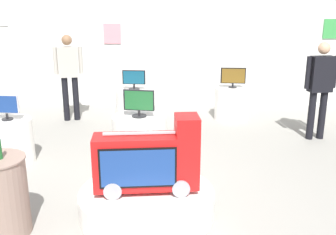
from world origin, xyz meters
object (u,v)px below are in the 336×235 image
at_px(main_display_pedestal, 147,202).
at_px(shopper_browsing_rear, 69,71).
at_px(tv_on_left_rear, 6,106).
at_px(display_pedestal_right_rear, 232,103).
at_px(tv_on_right_rear, 233,77).
at_px(tv_on_far_right, 134,79).
at_px(display_pedestal_center_rear, 140,137).
at_px(shopper_browsing_near_truck, 320,84).
at_px(novelty_firetruck_tv, 148,162).
at_px(display_pedestal_far_right, 135,106).
at_px(tv_on_center_rear, 139,102).
at_px(display_pedestal_left_rear, 10,141).

bearing_deg(main_display_pedestal, shopper_browsing_rear, 117.03).
xyz_separation_m(tv_on_left_rear, shopper_browsing_rear, (0.29, 2.24, 0.13)).
bearing_deg(display_pedestal_right_rear, tv_on_right_rear, -88.12).
relative_size(tv_on_right_rear, tv_on_far_right, 1.10).
bearing_deg(shopper_browsing_rear, display_pedestal_center_rear, -51.22).
height_order(tv_on_right_rear, shopper_browsing_rear, shopper_browsing_rear).
bearing_deg(shopper_browsing_near_truck, tv_on_far_right, 164.27).
xyz_separation_m(novelty_firetruck_tv, tv_on_right_rear, (1.38, 3.82, 0.26)).
bearing_deg(display_pedestal_far_right, tv_on_right_rear, 7.00).
bearing_deg(tv_on_far_right, shopper_browsing_rear, 176.97).
distance_m(display_pedestal_center_rear, tv_on_right_rear, 2.79).
distance_m(display_pedestal_right_rear, tv_on_far_right, 2.05).
bearing_deg(tv_on_left_rear, display_pedestal_far_right, 53.98).
height_order(main_display_pedestal, display_pedestal_right_rear, display_pedestal_right_rear).
height_order(main_display_pedestal, tv_on_right_rear, tv_on_right_rear).
xyz_separation_m(main_display_pedestal, tv_on_far_right, (-0.56, 3.57, 0.73)).
xyz_separation_m(display_pedestal_center_rear, shopper_browsing_rear, (-1.61, 2.00, 0.68)).
relative_size(novelty_firetruck_tv, tv_on_center_rear, 2.51).
xyz_separation_m(tv_on_center_rear, display_pedestal_right_rear, (1.66, 2.18, -0.55)).
bearing_deg(novelty_firetruck_tv, main_display_pedestal, 169.76).
height_order(main_display_pedestal, tv_on_far_right, tv_on_far_right).
relative_size(tv_on_center_rear, shopper_browsing_rear, 0.27).
relative_size(main_display_pedestal, shopper_browsing_rear, 0.88).
height_order(main_display_pedestal, shopper_browsing_rear, shopper_browsing_rear).
bearing_deg(tv_on_far_right, display_pedestal_center_rear, -80.93).
relative_size(tv_on_right_rear, shopper_browsing_rear, 0.29).
height_order(main_display_pedestal, tv_on_center_rear, tv_on_center_rear).
distance_m(display_pedestal_right_rear, display_pedestal_far_right, 1.98).
relative_size(tv_on_left_rear, display_pedestal_far_right, 0.52).
bearing_deg(tv_on_left_rear, shopper_browsing_near_truck, 14.39).
height_order(display_pedestal_left_rear, display_pedestal_right_rear, same).
distance_m(display_pedestal_left_rear, tv_on_left_rear, 0.54).
distance_m(tv_on_center_rear, tv_on_far_right, 1.96).
bearing_deg(tv_on_center_rear, main_display_pedestal, -81.25).
xyz_separation_m(tv_on_center_rear, shopper_browsing_near_truck, (2.97, 1.01, 0.10)).
bearing_deg(display_pedestal_right_rear, tv_on_left_rear, -145.69).
height_order(tv_on_right_rear, tv_on_far_right, tv_on_right_rear).
height_order(display_pedestal_right_rear, shopper_browsing_rear, shopper_browsing_rear).
bearing_deg(tv_on_far_right, tv_on_left_rear, -126.07).
height_order(display_pedestal_right_rear, display_pedestal_far_right, same).
bearing_deg(display_pedestal_center_rear, display_pedestal_left_rear, -172.79).
bearing_deg(shopper_browsing_near_truck, main_display_pedestal, -135.78).
xyz_separation_m(tv_on_left_rear, tv_on_center_rear, (1.89, 0.24, 0.01)).
distance_m(main_display_pedestal, shopper_browsing_near_truck, 3.89).
height_order(display_pedestal_center_rear, tv_on_right_rear, tv_on_right_rear).
height_order(novelty_firetruck_tv, shopper_browsing_near_truck, shopper_browsing_near_truck).
distance_m(display_pedestal_center_rear, display_pedestal_far_right, 1.96).
xyz_separation_m(display_pedestal_left_rear, tv_on_right_rear, (3.55, 2.41, 0.56)).
height_order(display_pedestal_left_rear, tv_on_left_rear, tv_on_left_rear).
bearing_deg(shopper_browsing_rear, tv_on_center_rear, -51.26).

